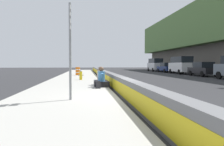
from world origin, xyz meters
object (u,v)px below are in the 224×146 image
(route_sign_post, at_px, (70,44))
(parked_car_far, at_px, (166,67))
(parked_car_fourth, at_px, (203,69))
(parked_car_midline, at_px, (181,65))
(construction_barrel, at_px, (78,71))
(backpack, at_px, (98,85))
(parked_car_farther, at_px, (155,65))
(fire_hydrant, at_px, (81,75))
(seated_person_foreground, at_px, (102,81))
(seated_person_middle, at_px, (100,79))

(route_sign_post, relative_size, parked_car_far, 0.79)
(route_sign_post, bearing_deg, parked_car_far, -27.32)
(parked_car_fourth, bearing_deg, parked_car_midline, -0.35)
(construction_barrel, bearing_deg, parked_car_midline, -73.89)
(route_sign_post, bearing_deg, backpack, -18.77)
(parked_car_midline, height_order, parked_car_far, parked_car_midline)
(construction_barrel, relative_size, parked_car_farther, 0.19)
(parked_car_fourth, bearing_deg, fire_hydrant, 112.59)
(seated_person_foreground, height_order, construction_barrel, seated_person_foreground)
(parked_car_farther, bearing_deg, parked_car_far, -178.73)
(route_sign_post, bearing_deg, construction_barrel, 1.16)
(route_sign_post, relative_size, backpack, 9.00)
(backpack, height_order, construction_barrel, construction_barrel)
(fire_hydrant, xyz_separation_m, parked_car_farther, (23.82, -14.37, 0.77))
(backpack, height_order, parked_car_midline, parked_car_midline)
(parked_car_fourth, distance_m, parked_car_farther, 17.83)
(route_sign_post, relative_size, seated_person_middle, 3.09)
(seated_person_middle, relative_size, construction_barrel, 1.23)
(seated_person_middle, height_order, construction_barrel, seated_person_middle)
(seated_person_foreground, xyz_separation_m, construction_barrel, (13.58, 1.85, 0.11))
(construction_barrel, xyz_separation_m, parked_car_midline, (4.32, -14.96, 0.73))
(construction_barrel, bearing_deg, seated_person_foreground, -172.23)
(fire_hydrant, bearing_deg, parked_car_midline, -49.97)
(route_sign_post, xyz_separation_m, parked_car_fourth, (16.20, -14.56, -1.35))
(seated_person_foreground, bearing_deg, parked_car_midline, -36.21)
(route_sign_post, height_order, parked_car_farther, route_sign_post)
(backpack, bearing_deg, seated_person_middle, -7.38)
(route_sign_post, height_order, parked_car_far, route_sign_post)
(fire_hydrant, distance_m, seated_person_foreground, 5.93)
(parked_car_fourth, relative_size, parked_car_far, 1.00)
(construction_barrel, bearing_deg, parked_car_far, -55.39)
(seated_person_middle, height_order, parked_car_far, parked_car_far)
(fire_hydrant, height_order, seated_person_foreground, seated_person_foreground)
(construction_barrel, height_order, parked_car_midline, parked_car_midline)
(parked_car_midline, bearing_deg, route_sign_post, 146.84)
(route_sign_post, relative_size, fire_hydrant, 4.09)
(construction_barrel, relative_size, parked_car_fourth, 0.21)
(fire_hydrant, xyz_separation_m, parked_car_midline, (12.12, -14.43, 0.77))
(seated_person_foreground, xyz_separation_m, seated_person_middle, (1.18, -0.02, -0.00))
(route_sign_post, relative_size, construction_barrel, 3.79)
(seated_person_foreground, bearing_deg, construction_barrel, 7.77)
(route_sign_post, distance_m, construction_barrel, 18.09)
(route_sign_post, relative_size, parked_car_midline, 0.70)
(construction_barrel, xyz_separation_m, parked_car_far, (10.37, -15.03, 0.24))
(route_sign_post, relative_size, seated_person_foreground, 3.07)
(route_sign_post, bearing_deg, seated_person_foreground, -18.54)
(construction_barrel, relative_size, parked_car_midline, 0.18)
(backpack, bearing_deg, seated_person_foreground, -17.40)
(backpack, bearing_deg, parked_car_farther, -23.64)
(seated_person_middle, xyz_separation_m, parked_car_far, (22.78, -13.16, 0.36))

